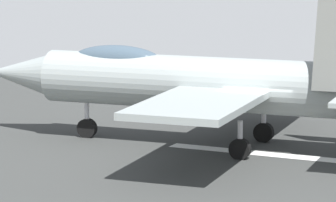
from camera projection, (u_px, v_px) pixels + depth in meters
The scene contains 3 objects.
ground_plane at pixel (262, 154), 36.52m from camera, with size 400.00×400.00×0.00m, color slate.
runway_strip at pixel (262, 154), 36.52m from camera, with size 240.00×26.00×0.02m.
fighter_jet at pixel (203, 82), 37.39m from camera, with size 17.33×14.18×5.67m.
Camera 1 is at (-11.89, 33.84, 7.92)m, focal length 107.79 mm.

